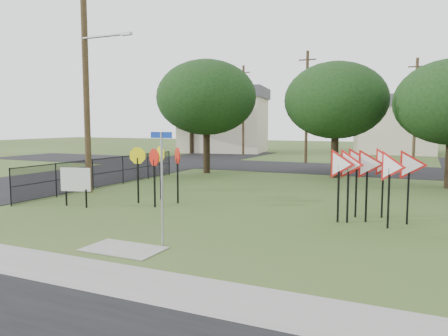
# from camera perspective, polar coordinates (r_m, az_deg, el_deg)

# --- Properties ---
(ground) EXTENTS (140.00, 140.00, 0.00)m
(ground) POSITION_cam_1_polar(r_m,az_deg,el_deg) (13.47, -6.68, -7.91)
(ground) COLOR #304A1C
(sidewalk) EXTENTS (30.00, 1.60, 0.02)m
(sidewalk) POSITION_cam_1_polar(r_m,az_deg,el_deg) (10.26, -19.31, -12.53)
(sidewalk) COLOR gray
(sidewalk) RESTS_ON ground
(planting_strip) EXTENTS (30.00, 0.80, 0.02)m
(planting_strip) POSITION_cam_1_polar(r_m,az_deg,el_deg) (9.49, -24.50, -14.26)
(planting_strip) COLOR #304A1C
(planting_strip) RESTS_ON ground
(street_left) EXTENTS (8.00, 50.00, 0.02)m
(street_left) POSITION_cam_1_polar(r_m,az_deg,el_deg) (28.51, -16.83, -0.85)
(street_left) COLOR black
(street_left) RESTS_ON ground
(street_far) EXTENTS (60.00, 8.00, 0.02)m
(street_far) POSITION_cam_1_polar(r_m,az_deg,el_deg) (32.05, 12.31, -0.02)
(street_far) COLOR black
(street_far) RESTS_ON ground
(curb_pad) EXTENTS (2.00, 1.20, 0.02)m
(curb_pad) POSITION_cam_1_polar(r_m,az_deg,el_deg) (11.56, -13.00, -10.28)
(curb_pad) COLOR gray
(curb_pad) RESTS_ON ground
(street_name_sign) EXTENTS (0.62, 0.06, 2.98)m
(street_name_sign) POSITION_cam_1_polar(r_m,az_deg,el_deg) (11.32, -8.11, -1.73)
(street_name_sign) COLOR #95989D
(street_name_sign) RESTS_ON ground
(stop_sign_cluster) EXTENTS (2.07, 1.91, 2.27)m
(stop_sign_cluster) POSITION_cam_1_polar(r_m,az_deg,el_deg) (17.60, -8.68, 0.89)
(stop_sign_cluster) COLOR black
(stop_sign_cluster) RESTS_ON ground
(yield_sign_cluster) EXTENTS (3.11, 2.03, 2.44)m
(yield_sign_cluster) POSITION_cam_1_polar(r_m,az_deg,el_deg) (14.79, 18.57, 0.09)
(yield_sign_cluster) COLOR black
(yield_sign_cluster) RESTS_ON ground
(info_board) EXTENTS (1.17, 0.37, 1.51)m
(info_board) POSITION_cam_1_polar(r_m,az_deg,el_deg) (17.67, -18.82, -1.60)
(info_board) COLOR black
(info_board) RESTS_ON ground
(utility_pole_main) EXTENTS (3.55, 0.33, 10.00)m
(utility_pole_main) POSITION_cam_1_polar(r_m,az_deg,el_deg) (21.15, -17.47, 11.04)
(utility_pole_main) COLOR #493822
(utility_pole_main) RESTS_ON ground
(far_pole_a) EXTENTS (1.40, 0.24, 9.00)m
(far_pole_a) POSITION_cam_1_polar(r_m,az_deg,el_deg) (36.28, 10.74, 7.93)
(far_pole_a) COLOR #493822
(far_pole_a) RESTS_ON ground
(far_pole_b) EXTENTS (1.40, 0.24, 8.50)m
(far_pole_b) POSITION_cam_1_polar(r_m,az_deg,el_deg) (39.18, 23.71, 7.01)
(far_pole_b) COLOR #493822
(far_pole_b) RESTS_ON ground
(far_pole_c) EXTENTS (1.40, 0.24, 9.00)m
(far_pole_c) POSITION_cam_1_polar(r_m,az_deg,el_deg) (44.49, 2.54, 7.61)
(far_pole_c) COLOR #493822
(far_pole_c) RESTS_ON ground
(fence_run) EXTENTS (0.05, 11.55, 1.50)m
(fence_run) POSITION_cam_1_polar(r_m,az_deg,el_deg) (22.75, -14.85, -0.45)
(fence_run) COLOR black
(fence_run) RESTS_ON ground
(house_left) EXTENTS (10.58, 8.88, 7.20)m
(house_left) POSITION_cam_1_polar(r_m,az_deg,el_deg) (49.74, -0.00, 6.33)
(house_left) COLOR beige
(house_left) RESTS_ON ground
(house_mid) EXTENTS (8.40, 8.40, 6.20)m
(house_mid) POSITION_cam_1_polar(r_m,az_deg,el_deg) (51.23, 21.69, 5.34)
(house_mid) COLOR beige
(house_mid) RESTS_ON ground
(tree_near_left) EXTENTS (6.40, 6.40, 7.27)m
(tree_near_left) POSITION_cam_1_polar(r_m,az_deg,el_deg) (28.29, -2.31, 9.18)
(tree_near_left) COLOR black
(tree_near_left) RESTS_ON ground
(tree_near_mid) EXTENTS (6.00, 6.00, 6.80)m
(tree_near_mid) POSITION_cam_1_polar(r_m,az_deg,el_deg) (26.63, 14.41, 8.53)
(tree_near_mid) COLOR black
(tree_near_mid) RESTS_ON ground
(tree_far_left) EXTENTS (6.80, 6.80, 7.73)m
(tree_far_left) POSITION_cam_1_polar(r_m,az_deg,el_deg) (47.11, -4.30, 8.19)
(tree_far_left) COLOR black
(tree_far_left) RESTS_ON ground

